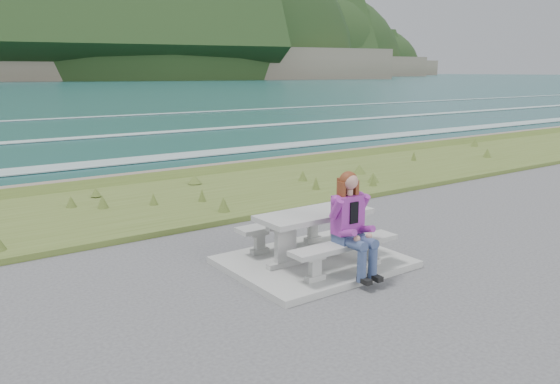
{
  "coord_description": "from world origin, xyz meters",
  "views": [
    {
      "loc": [
        -5.05,
        -6.22,
        2.93
      ],
      "look_at": [
        0.21,
        1.2,
        0.92
      ],
      "focal_mm": 35.0,
      "sensor_mm": 36.0,
      "label": 1
    }
  ],
  "objects_px": {
    "picnic_table": "(314,223)",
    "seated_woman": "(355,238)",
    "bench_seaward": "(287,227)",
    "bench_landward": "(345,249)"
  },
  "relations": [
    {
      "from": "bench_seaward",
      "to": "seated_woman",
      "type": "height_order",
      "value": "seated_woman"
    },
    {
      "from": "bench_seaward",
      "to": "seated_woman",
      "type": "xyz_separation_m",
      "value": [
        0.06,
        -1.54,
        0.19
      ]
    },
    {
      "from": "seated_woman",
      "to": "bench_seaward",
      "type": "bearing_deg",
      "value": 93.43
    },
    {
      "from": "picnic_table",
      "to": "seated_woman",
      "type": "bearing_deg",
      "value": -86.16
    },
    {
      "from": "picnic_table",
      "to": "bench_seaward",
      "type": "height_order",
      "value": "picnic_table"
    },
    {
      "from": "picnic_table",
      "to": "bench_seaward",
      "type": "xyz_separation_m",
      "value": [
        0.0,
        0.7,
        -0.23
      ]
    },
    {
      "from": "picnic_table",
      "to": "seated_woman",
      "type": "relative_size",
      "value": 1.22
    },
    {
      "from": "bench_landward",
      "to": "bench_seaward",
      "type": "distance_m",
      "value": 1.4
    },
    {
      "from": "picnic_table",
      "to": "bench_landward",
      "type": "relative_size",
      "value": 1.0
    },
    {
      "from": "picnic_table",
      "to": "seated_woman",
      "type": "xyz_separation_m",
      "value": [
        0.06,
        -0.84,
        -0.04
      ]
    }
  ]
}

